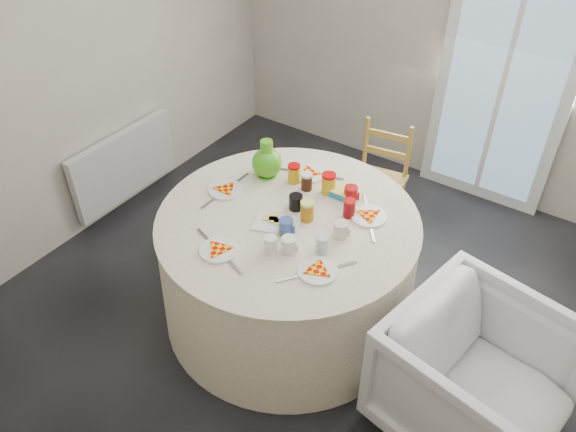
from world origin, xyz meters
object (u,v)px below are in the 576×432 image
Objects in this scene: radiator at (125,165)px; armchair at (476,380)px; wooden_chair at (378,177)px; green_pitcher at (267,164)px; table at (288,268)px.

armchair is (3.02, -0.39, 0.01)m from radiator.
armchair is (1.21, -1.25, -0.08)m from wooden_chair.
wooden_chair is at bearing 41.61° from green_pitcher.
green_pitcher reaches higher than radiator.
wooden_chair reaches higher than radiator.
green_pitcher reaches higher than wooden_chair.
wooden_chair is at bearing 55.24° from armchair.
wooden_chair is (0.06, 1.10, 0.09)m from table.
wooden_chair is (1.81, 0.86, 0.09)m from radiator.
radiator is at bearing 161.44° from green_pitcher.
armchair is 3.43× the size of green_pitcher.
table is at bearing -7.97° from radiator.
radiator is 1.16× the size of wooden_chair.
green_pitcher is (1.38, 0.05, 0.49)m from radiator.
wooden_chair is 1.75m from armchair.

